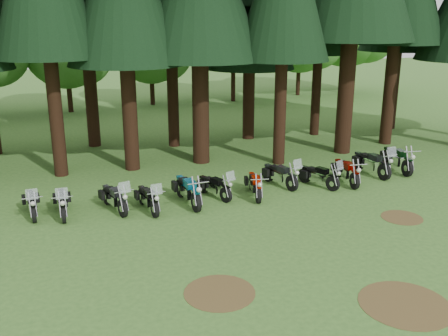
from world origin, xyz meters
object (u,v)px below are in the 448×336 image
Objects in this scene: motorcycle_4 at (188,191)px; motorcycle_11 at (397,160)px; motorcycle_2 at (114,199)px; motorcycle_7 at (280,175)px; motorcycle_8 at (319,176)px; motorcycle_6 at (255,186)px; motorcycle_3 at (148,199)px; motorcycle_9 at (346,172)px; motorcycle_10 at (371,164)px; motorcycle_1 at (62,203)px; motorcycle_5 at (214,187)px; motorcycle_0 at (32,204)px.

motorcycle_11 is (9.93, 0.90, 0.02)m from motorcycle_4.
motorcycle_2 is 0.98× the size of motorcycle_7.
motorcycle_8 is (1.44, -0.60, -0.02)m from motorcycle_7.
motorcycle_6 is at bearing -5.60° from motorcycle_4.
motorcycle_3 is 8.35m from motorcycle_9.
motorcycle_10 is at bearing -13.63° from motorcycle_7.
motorcycle_2 is at bearing 170.71° from motorcycle_4.
motorcycle_11 is at bearing -11.22° from motorcycle_2.
motorcycle_1 is 0.98× the size of motorcycle_2.
motorcycle_6 is (4.14, 0.11, -0.00)m from motorcycle_3.
motorcycle_2 is (1.75, -0.15, 0.01)m from motorcycle_1.
motorcycle_1 is 4.40m from motorcycle_4.
motorcycle_3 is at bearing -165.37° from motorcycle_6.
motorcycle_10 is (1.64, 0.58, 0.04)m from motorcycle_9.
motorcycle_7 is at bearing 2.54° from motorcycle_1.
motorcycle_2 is 11.11m from motorcycle_10.
motorcycle_10 is at bearing -166.15° from motorcycle_11.
motorcycle_1 reaches higher than motorcycle_5.
motorcycle_10 is at bearing 1.97° from motorcycle_1.
motorcycle_0 is at bearing 165.73° from motorcycle_7.
motorcycle_10 is (7.34, 0.43, 0.08)m from motorcycle_5.
motorcycle_2 reaches higher than motorcycle_0.
motorcycle_6 is 0.83× the size of motorcycle_11.
motorcycle_7 is at bearing 41.69° from motorcycle_6.
motorcycle_2 is 5.27m from motorcycle_6.
motorcycle_1 is 8.46m from motorcycle_7.
motorcycle_10 reaches higher than motorcycle_3.
motorcycle_8 is 3.04m from motorcycle_10.
motorcycle_6 is at bearing -17.57° from motorcycle_2.
motorcycle_10 is at bearing -16.10° from motorcycle_5.
motorcycle_6 is 0.91× the size of motorcycle_9.
motorcycle_10 reaches higher than motorcycle_4.
motorcycle_8 is (8.14, -0.13, -0.01)m from motorcycle_2.
motorcycle_5 is at bearing -8.20° from motorcycle_0.
motorcycle_10 is at bearing -9.62° from motorcycle_8.
motorcycle_2 reaches higher than motorcycle_3.
motorcycle_0 is at bearing 154.87° from motorcycle_8.
motorcycle_9 is at bearing -166.48° from motorcycle_10.
motorcycle_0 is at bearing 155.60° from motorcycle_2.
motorcycle_10 reaches higher than motorcycle_0.
motorcycle_8 is at bearing -4.71° from motorcycle_3.
motorcycle_4 is 2.64m from motorcycle_6.
motorcycle_11 is (14.31, 0.50, 0.07)m from motorcycle_1.
motorcycle_9 is at bearing -14.61° from motorcycle_2.
motorcycle_9 is (11.21, -0.22, 0.03)m from motorcycle_1.
motorcycle_9 reaches higher than motorcycle_6.
motorcycle_0 is 0.84× the size of motorcycle_10.
motorcycle_0 is 0.89× the size of motorcycle_9.
motorcycle_3 is 7.02m from motorcycle_8.
motorcycle_2 is 1.20m from motorcycle_3.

